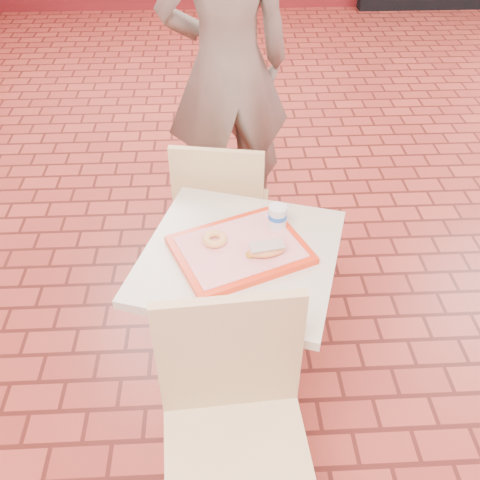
{
  "coord_description": "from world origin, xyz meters",
  "views": [
    {
      "loc": [
        -1.41,
        -1.96,
        2.06
      ],
      "look_at": [
        -1.33,
        -0.47,
        0.8
      ],
      "focal_mm": 40.0,
      "sensor_mm": 36.0,
      "label": 1
    }
  ],
  "objects_px": {
    "customer": "(227,67)",
    "paper_cup": "(277,216)",
    "main_table": "(240,298)",
    "long_john_donut": "(266,250)",
    "chair_main_back": "(222,209)",
    "chair_main_front": "(235,423)",
    "ring_donut": "(215,239)",
    "serving_tray": "(240,249)"
  },
  "relations": [
    {
      "from": "serving_tray",
      "to": "chair_main_back",
      "type": "bearing_deg",
      "value": 95.55
    },
    {
      "from": "customer",
      "to": "ring_donut",
      "type": "bearing_deg",
      "value": 73.34
    },
    {
      "from": "serving_tray",
      "to": "paper_cup",
      "type": "xyz_separation_m",
      "value": [
        0.15,
        0.12,
        0.06
      ]
    },
    {
      "from": "long_john_donut",
      "to": "paper_cup",
      "type": "relative_size",
      "value": 1.68
    },
    {
      "from": "chair_main_back",
      "to": "long_john_donut",
      "type": "bearing_deg",
      "value": 112.91
    },
    {
      "from": "customer",
      "to": "ring_donut",
      "type": "xyz_separation_m",
      "value": [
        -0.09,
        -1.19,
        -0.18
      ]
    },
    {
      "from": "main_table",
      "to": "long_john_donut",
      "type": "height_order",
      "value": "long_john_donut"
    },
    {
      "from": "long_john_donut",
      "to": "paper_cup",
      "type": "xyz_separation_m",
      "value": [
        0.06,
        0.16,
        0.03
      ]
    },
    {
      "from": "ring_donut",
      "to": "serving_tray",
      "type": "bearing_deg",
      "value": -18.2
    },
    {
      "from": "main_table",
      "to": "chair_main_back",
      "type": "height_order",
      "value": "chair_main_back"
    },
    {
      "from": "main_table",
      "to": "long_john_donut",
      "type": "relative_size",
      "value": 4.91
    },
    {
      "from": "customer",
      "to": "paper_cup",
      "type": "bearing_deg",
      "value": 85.49
    },
    {
      "from": "main_table",
      "to": "paper_cup",
      "type": "xyz_separation_m",
      "value": [
        0.15,
        0.12,
        0.32
      ]
    },
    {
      "from": "ring_donut",
      "to": "main_table",
      "type": "bearing_deg",
      "value": -18.2
    },
    {
      "from": "chair_main_front",
      "to": "long_john_donut",
      "type": "height_order",
      "value": "chair_main_front"
    },
    {
      "from": "main_table",
      "to": "customer",
      "type": "distance_m",
      "value": 1.3
    },
    {
      "from": "chair_main_back",
      "to": "customer",
      "type": "xyz_separation_m",
      "value": [
        0.05,
        0.62,
        0.46
      ]
    },
    {
      "from": "chair_main_front",
      "to": "customer",
      "type": "distance_m",
      "value": 1.85
    },
    {
      "from": "long_john_donut",
      "to": "main_table",
      "type": "bearing_deg",
      "value": 151.89
    },
    {
      "from": "main_table",
      "to": "long_john_donut",
      "type": "distance_m",
      "value": 0.31
    },
    {
      "from": "main_table",
      "to": "chair_main_front",
      "type": "height_order",
      "value": "chair_main_front"
    },
    {
      "from": "chair_main_front",
      "to": "long_john_donut",
      "type": "distance_m",
      "value": 0.6
    },
    {
      "from": "main_table",
      "to": "customer",
      "type": "xyz_separation_m",
      "value": [
        -0.01,
        1.22,
        0.46
      ]
    },
    {
      "from": "chair_main_front",
      "to": "chair_main_back",
      "type": "bearing_deg",
      "value": 86.61
    },
    {
      "from": "main_table",
      "to": "paper_cup",
      "type": "relative_size",
      "value": 8.24
    },
    {
      "from": "serving_tray",
      "to": "main_table",
      "type": "bearing_deg",
      "value": 14.04
    },
    {
      "from": "chair_main_front",
      "to": "long_john_donut",
      "type": "relative_size",
      "value": 6.44
    },
    {
      "from": "ring_donut",
      "to": "long_john_donut",
      "type": "distance_m",
      "value": 0.2
    },
    {
      "from": "chair_main_back",
      "to": "serving_tray",
      "type": "distance_m",
      "value": 0.65
    },
    {
      "from": "main_table",
      "to": "ring_donut",
      "type": "bearing_deg",
      "value": 161.8
    },
    {
      "from": "customer",
      "to": "paper_cup",
      "type": "height_order",
      "value": "customer"
    },
    {
      "from": "ring_donut",
      "to": "paper_cup",
      "type": "distance_m",
      "value": 0.26
    },
    {
      "from": "chair_main_back",
      "to": "customer",
      "type": "bearing_deg",
      "value": -84.86
    },
    {
      "from": "chair_main_front",
      "to": "ring_donut",
      "type": "relative_size",
      "value": 10.55
    },
    {
      "from": "chair_main_front",
      "to": "serving_tray",
      "type": "xyz_separation_m",
      "value": [
        0.05,
        0.58,
        0.21
      ]
    },
    {
      "from": "chair_main_back",
      "to": "ring_donut",
      "type": "relative_size",
      "value": 9.7
    },
    {
      "from": "ring_donut",
      "to": "chair_main_front",
      "type": "bearing_deg",
      "value": -85.67
    },
    {
      "from": "serving_tray",
      "to": "paper_cup",
      "type": "distance_m",
      "value": 0.2
    },
    {
      "from": "chair_main_front",
      "to": "long_john_donut",
      "type": "bearing_deg",
      "value": 71.59
    },
    {
      "from": "customer",
      "to": "serving_tray",
      "type": "xyz_separation_m",
      "value": [
        0.01,
        -1.22,
        -0.2
      ]
    },
    {
      "from": "ring_donut",
      "to": "paper_cup",
      "type": "height_order",
      "value": "paper_cup"
    },
    {
      "from": "chair_main_front",
      "to": "ring_donut",
      "type": "distance_m",
      "value": 0.66
    }
  ]
}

